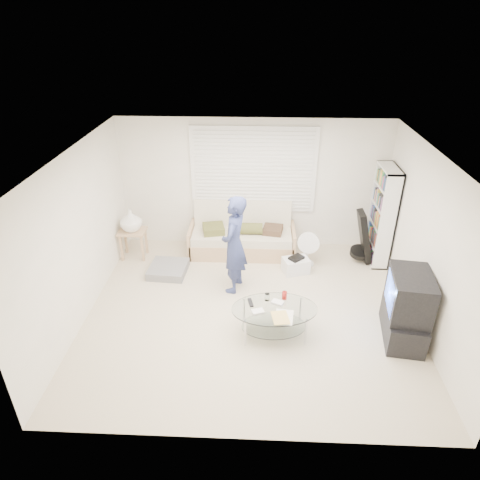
{
  "coord_description": "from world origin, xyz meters",
  "views": [
    {
      "loc": [
        0.09,
        -5.34,
        4.18
      ],
      "look_at": [
        -0.16,
        0.3,
        1.11
      ],
      "focal_mm": 32.0,
      "sensor_mm": 36.0,
      "label": 1
    }
  ],
  "objects_px": {
    "bookshelf": "(382,216)",
    "coffee_table": "(274,313)",
    "tv_unit": "(406,308)",
    "futon_sofa": "(242,237)"
  },
  "relations": [
    {
      "from": "bookshelf",
      "to": "coffee_table",
      "type": "relative_size",
      "value": 1.42
    },
    {
      "from": "futon_sofa",
      "to": "coffee_table",
      "type": "bearing_deg",
      "value": -76.79
    },
    {
      "from": "tv_unit",
      "to": "coffee_table",
      "type": "xyz_separation_m",
      "value": [
        -1.84,
        -0.02,
        -0.14
      ]
    },
    {
      "from": "tv_unit",
      "to": "coffee_table",
      "type": "relative_size",
      "value": 0.82
    },
    {
      "from": "futon_sofa",
      "to": "coffee_table",
      "type": "distance_m",
      "value": 2.42
    },
    {
      "from": "bookshelf",
      "to": "coffee_table",
      "type": "distance_m",
      "value": 2.99
    },
    {
      "from": "bookshelf",
      "to": "futon_sofa",
      "type": "bearing_deg",
      "value": 176.17
    },
    {
      "from": "futon_sofa",
      "to": "tv_unit",
      "type": "xyz_separation_m",
      "value": [
        2.39,
        -2.33,
        0.19
      ]
    },
    {
      "from": "bookshelf",
      "to": "coffee_table",
      "type": "bearing_deg",
      "value": -131.95
    },
    {
      "from": "futon_sofa",
      "to": "tv_unit",
      "type": "bearing_deg",
      "value": -44.31
    }
  ]
}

